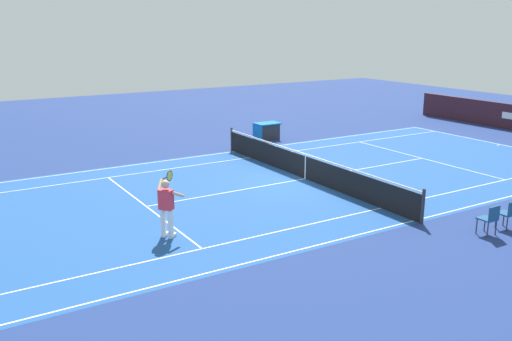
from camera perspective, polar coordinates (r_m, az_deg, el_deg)
The scene contains 9 objects.
ground_plane at distance 21.31m, azimuth 5.09°, elevation -0.85°, with size 60.00×60.00×0.00m, color navy.
court_slab at distance 21.31m, azimuth 5.09°, elevation -0.85°, with size 24.20×11.40×0.00m, color #1E4C93.
court_line_markings at distance 21.31m, azimuth 5.09°, elevation -0.84°, with size 23.85×11.05×0.01m.
tennis_net at distance 21.18m, azimuth 5.12°, elevation 0.43°, with size 0.10×11.70×1.08m.
tennis_player_near at distance 15.42m, azimuth -9.19°, elevation -3.53°, with size 0.78×1.06×1.70m.
tennis_ball at distance 20.93m, azimuth 6.72°, elevation -1.09°, with size 0.07×0.07×0.07m, color #CCE01E.
spectator_chair_2 at distance 17.48m, azimuth 24.59°, elevation -3.94°, with size 0.44×0.44×0.88m.
spectator_chair_3 at distance 16.79m, azimuth 22.93°, elevation -4.49°, with size 0.44×0.44×0.88m.
equipment_cart_tarped at distance 28.47m, azimuth 1.11°, elevation 4.10°, with size 1.25×0.84×0.85m.
Camera 1 is at (12.28, 16.44, 5.73)m, focal length 38.88 mm.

